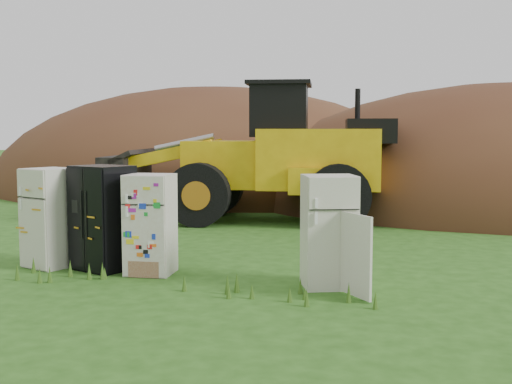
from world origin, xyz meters
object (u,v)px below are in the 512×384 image
(wheel_loader, at_px, (245,152))
(fridge_black_side, at_px, (103,218))
(fridge_sticker, at_px, (150,224))
(fridge_open_door, at_px, (329,231))
(fridge_leftmost, at_px, (51,218))

(wheel_loader, bearing_deg, fridge_black_side, -104.41)
(wheel_loader, bearing_deg, fridge_sticker, -96.37)
(fridge_black_side, distance_m, fridge_open_door, 3.78)
(fridge_black_side, relative_size, fridge_sticker, 1.08)
(fridge_sticker, distance_m, fridge_open_door, 2.89)
(fridge_sticker, distance_m, wheel_loader, 6.47)
(fridge_sticker, bearing_deg, fridge_open_door, -7.75)
(fridge_black_side, distance_m, fridge_sticker, 0.90)
(fridge_open_door, height_order, wheel_loader, wheel_loader)
(fridge_leftmost, distance_m, fridge_open_door, 4.74)
(fridge_sticker, relative_size, fridge_open_door, 0.97)
(fridge_leftmost, bearing_deg, fridge_open_door, 18.38)
(fridge_leftmost, relative_size, wheel_loader, 0.23)
(wheel_loader, bearing_deg, fridge_open_door, -72.95)
(fridge_black_side, height_order, fridge_sticker, fridge_black_side)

